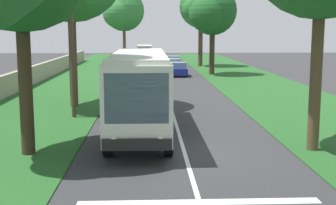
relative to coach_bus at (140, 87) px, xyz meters
name	(u,v)px	position (x,y,z in m)	size (l,w,h in m)	color
ground	(185,153)	(-3.61, -1.80, -2.15)	(160.00, 160.00, 0.00)	#333335
grass_verge_left	(52,98)	(11.39, 6.40, -2.13)	(120.00, 8.00, 0.04)	#235623
grass_verge_right	(282,97)	(11.39, -10.00, -2.13)	(120.00, 8.00, 0.04)	#235623
centre_line	(168,97)	(11.39, -1.80, -2.14)	(110.00, 0.16, 0.01)	silver
coach_bus	(140,87)	(0.00, 0.00, 0.00)	(11.16, 2.62, 3.73)	silver
trailing_car_0	(146,77)	(19.46, -0.16, -1.48)	(4.30, 1.78, 1.43)	silver
trailing_car_1	(178,69)	(27.12, -3.50, -1.48)	(4.30, 1.78, 1.43)	navy
trailing_car_2	(173,65)	(33.04, -3.33, -1.48)	(4.30, 1.78, 1.43)	#B7A893
trailing_car_3	(172,62)	(39.12, -3.56, -1.48)	(4.30, 1.78, 1.43)	silver
trailing_minibus_0	(145,52)	(47.65, 0.12, -0.60)	(6.00, 2.14, 2.53)	silver
roadside_tree_left_2	(123,12)	(57.13, 3.77, 5.54)	(8.52, 6.74, 11.24)	brown
roadside_tree_right_2	(200,8)	(39.85, -7.16, 5.48)	(6.56, 5.60, 10.56)	#4C3826
roadside_tree_right_3	(211,12)	(28.17, -7.05, 4.45)	(6.17, 5.18, 9.29)	#3D2D1E
utility_pole	(72,40)	(4.01, 3.67, 2.10)	(0.24, 1.40, 8.12)	#473828
roadside_wall	(22,79)	(16.39, 9.80, -1.32)	(70.00, 0.40, 1.57)	#9E937F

